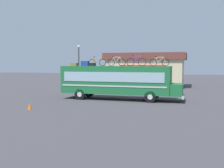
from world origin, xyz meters
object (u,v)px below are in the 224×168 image
Objects in this scene: traffic_cone at (30,106)px; luggage_bag_2 at (85,63)px; rooftop_bicycle_1 at (97,62)px; rooftop_bicycle_2 at (116,62)px; luggage_bag_1 at (74,64)px; street_lamp at (79,64)px; bus at (118,80)px; rooftop_bicycle_4 at (159,62)px; rooftop_bicycle_3 at (136,62)px; luggage_bag_3 at (92,64)px.

luggage_bag_2 is at bearing 80.28° from traffic_cone.
traffic_cone is (-2.52, -7.14, -3.17)m from rooftop_bicycle_1.
rooftop_bicycle_2 is (3.23, -0.39, 0.14)m from luggage_bag_2.
luggage_bag_1 is 6.76m from street_lamp.
rooftop_bicycle_1 reaches higher than traffic_cone.
bus is 2.63m from rooftop_bicycle_1.
rooftop_bicycle_4 is at bearing 6.63° from bus.
bus is at bearing 56.79° from traffic_cone.
rooftop_bicycle_3 is (5.85, 0.33, 0.25)m from luggage_bag_1.
rooftop_bicycle_3 is at bearing -2.30° from rooftop_bicycle_1.
rooftop_bicycle_1 is 1.97m from rooftop_bicycle_2.
rooftop_bicycle_3 is (3.74, -0.15, 0.03)m from rooftop_bicycle_1.
luggage_bag_3 is 1.27× the size of traffic_cone.
rooftop_bicycle_1 is at bearing 12.76° from luggage_bag_1.
bus is at bearing 4.34° from luggage_bag_1.
rooftop_bicycle_2 is 3.80m from rooftop_bicycle_4.
rooftop_bicycle_2 is 0.98× the size of rooftop_bicycle_4.
rooftop_bicycle_3 reaches higher than rooftop_bicycle_4.
luggage_bag_2 is at bearing -178.84° from rooftop_bicycle_4.
rooftop_bicycle_1 is 0.98× the size of rooftop_bicycle_4.
luggage_bag_1 is 4.07m from rooftop_bicycle_2.
traffic_cone is 0.09× the size of street_lamp.
luggage_bag_2 reaches higher than luggage_bag_1.
rooftop_bicycle_2 is 0.31× the size of street_lamp.
luggage_bag_1 is at bearing -167.24° from rooftop_bicycle_1.
street_lamp reaches higher than luggage_bag_2.
rooftop_bicycle_2 is at bearing 2.91° from luggage_bag_1.
rooftop_bicycle_2 is (4.06, 0.21, 0.23)m from luggage_bag_1.
rooftop_bicycle_4 is at bearing 2.65° from rooftop_bicycle_1.
street_lamp reaches higher than luggage_bag_1.
luggage_bag_1 is 7.86m from rooftop_bicycle_4.
luggage_bag_3 is at bearing 75.18° from traffic_cone.
luggage_bag_3 is at bearing 4.85° from luggage_bag_2.
luggage_bag_1 is at bearing -175.66° from bus.
street_lamp reaches higher than rooftop_bicycle_1.
luggage_bag_1 is at bearing -174.58° from rooftop_bicycle_4.
rooftop_bicycle_3 is at bearing -36.13° from street_lamp.
rooftop_bicycle_3 is (4.32, -0.33, 0.25)m from luggage_bag_3.
rooftop_bicycle_2 is at bearing -10.12° from luggage_bag_3.
rooftop_bicycle_2 is at bearing 56.92° from traffic_cone.
rooftop_bicycle_1 is (-2.05, 0.16, 1.65)m from bus.
street_lamp reaches higher than bus.
luggage_bag_2 is at bearing 175.09° from bus.
rooftop_bicycle_3 is 2.02m from rooftop_bicycle_4.
rooftop_bicycle_4 reaches higher than bus.
traffic_cone is (-4.47, -6.87, -3.18)m from rooftop_bicycle_2.
traffic_cone is (-4.57, -6.97, -1.52)m from bus.
rooftop_bicycle_3 is at bearing -4.39° from luggage_bag_3.
street_lamp is (-3.20, 5.73, -0.11)m from luggage_bag_2.
rooftop_bicycle_3 is (5.02, -0.27, 0.16)m from luggage_bag_2.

